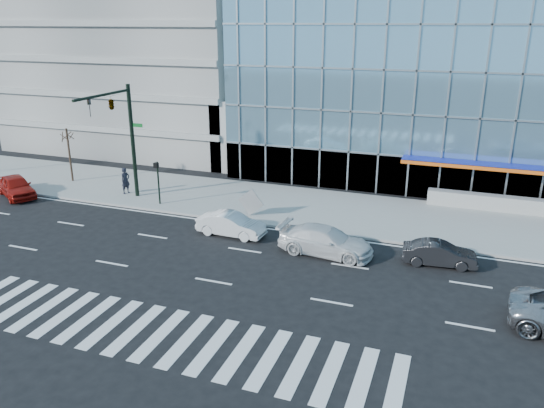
{
  "coord_description": "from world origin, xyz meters",
  "views": [
    {
      "loc": [
        10.77,
        -25.13,
        12.25
      ],
      "look_at": [
        0.55,
        3.0,
        1.85
      ],
      "focal_mm": 35.0,
      "sensor_mm": 36.0,
      "label": 1
    }
  ],
  "objects": [
    {
      "name": "red_sedan",
      "position": [
        -19.42,
        3.19,
        0.78
      ],
      "size": [
        4.88,
        3.93,
        1.56
      ],
      "primitive_type": "imported",
      "rotation": [
        0.0,
        0.0,
        1.03
      ],
      "color": "maroon",
      "rests_on": "ground"
    },
    {
      "name": "ped_signal_post",
      "position": [
        -8.5,
        4.94,
        2.14
      ],
      "size": [
        0.3,
        0.33,
        3.0
      ],
      "color": "black",
      "rests_on": "sidewalk"
    },
    {
      "name": "dark_sedan",
      "position": [
        10.37,
        1.8,
        0.63
      ],
      "size": [
        3.93,
        1.71,
        1.26
      ],
      "primitive_type": "imported",
      "rotation": [
        0.0,
        0.0,
        1.67
      ],
      "color": "black",
      "rests_on": "ground"
    },
    {
      "name": "sidewalk",
      "position": [
        0.0,
        8.0,
        0.07
      ],
      "size": [
        120.0,
        8.0,
        0.15
      ],
      "primitive_type": "cube",
      "color": "gray",
      "rests_on": "ground"
    },
    {
      "name": "street_tree_near",
      "position": [
        -18.0,
        7.5,
        3.78
      ],
      "size": [
        1.1,
        1.1,
        4.23
      ],
      "color": "#332319",
      "rests_on": "sidewalk"
    },
    {
      "name": "theatre_building",
      "position": [
        14.0,
        26.0,
        7.5
      ],
      "size": [
        42.0,
        26.0,
        15.0
      ],
      "primitive_type": "cube",
      "color": "#76A9C5",
      "rests_on": "ground"
    },
    {
      "name": "white_sedan",
      "position": [
        -1.63,
        1.8,
        0.69
      ],
      "size": [
        4.23,
        1.65,
        1.37
      ],
      "primitive_type": "imported",
      "rotation": [
        0.0,
        0.0,
        1.52
      ],
      "color": "silver",
      "rests_on": "ground"
    },
    {
      "name": "ground",
      "position": [
        0.0,
        0.0,
        0.0
      ],
      "size": [
        160.0,
        160.0,
        0.0
      ],
      "primitive_type": "plane",
      "color": "black",
      "rests_on": "ground"
    },
    {
      "name": "parking_garage",
      "position": [
        -20.0,
        26.0,
        10.0
      ],
      "size": [
        24.0,
        24.0,
        20.0
      ],
      "primitive_type": "cube",
      "color": "gray",
      "rests_on": "ground"
    },
    {
      "name": "white_suv",
      "position": [
        4.37,
        1.11,
        0.77
      ],
      "size": [
        5.43,
        2.54,
        1.53
      ],
      "primitive_type": "imported",
      "rotation": [
        0.0,
        0.0,
        1.5
      ],
      "color": "silver",
      "rests_on": "ground"
    },
    {
      "name": "tilted_panel",
      "position": [
        -1.65,
        5.0,
        1.06
      ],
      "size": [
        1.83,
        0.11,
        1.83
      ],
      "primitive_type": "cube",
      "rotation": [
        0.0,
        0.89,
        -0.03
      ],
      "color": "gray",
      "rests_on": "sidewalk"
    },
    {
      "name": "traffic_signal",
      "position": [
        -11.0,
        4.57,
        6.16
      ],
      "size": [
        1.14,
        5.74,
        8.0
      ],
      "color": "black",
      "rests_on": "sidewalk"
    },
    {
      "name": "ramp_block",
      "position": [
        -6.0,
        18.0,
        3.0
      ],
      "size": [
        6.0,
        8.0,
        6.0
      ],
      "primitive_type": "cube",
      "color": "gray",
      "rests_on": "ground"
    },
    {
      "name": "pedestrian",
      "position": [
        -12.06,
        6.2,
        1.12
      ],
      "size": [
        0.68,
        0.82,
        1.94
      ],
      "primitive_type": "imported",
      "rotation": [
        0.0,
        0.0,
        1.22
      ],
      "color": "black",
      "rests_on": "sidewalk"
    }
  ]
}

